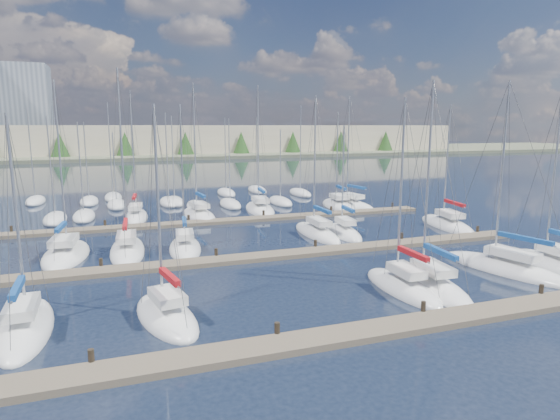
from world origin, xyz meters
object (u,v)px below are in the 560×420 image
object	(u,v)px
sailboat_q	(338,205)
sailboat_o	(199,215)
sailboat_g	(553,264)
sailboat_r	(350,205)
sailboat_f	(505,268)
sailboat_m	(447,225)
sailboat_d	(402,287)
sailboat_e	(428,284)
sailboat_c	(166,316)
sailboat_l	(344,233)
sailboat_j	(185,248)
sailboat_k	(317,233)
sailboat_i	(127,250)
sailboat_h	(66,254)
sailboat_b	(25,328)
sailboat_p	(260,209)

from	to	relation	value
sailboat_q	sailboat_o	world-z (taller)	sailboat_o
sailboat_g	sailboat_r	world-z (taller)	sailboat_r
sailboat_r	sailboat_q	bearing A→B (deg)	168.42
sailboat_f	sailboat_m	xyz separation A→B (m)	(5.78, 13.24, -0.00)
sailboat_d	sailboat_g	xyz separation A→B (m)	(12.69, 0.58, -0.00)
sailboat_e	sailboat_c	bearing A→B (deg)	-176.26
sailboat_l	sailboat_o	distance (m)	17.11
sailboat_j	sailboat_k	distance (m)	12.15
sailboat_o	sailboat_c	bearing A→B (deg)	-108.71
sailboat_e	sailboat_k	bearing A→B (deg)	98.14
sailboat_g	sailboat_i	xyz separation A→B (m)	(-28.17, 13.87, 0.01)
sailboat_i	sailboat_d	bearing A→B (deg)	-40.38
sailboat_o	sailboat_d	bearing A→B (deg)	-80.14
sailboat_d	sailboat_k	world-z (taller)	sailboat_k
sailboat_m	sailboat_k	distance (m)	13.65
sailboat_f	sailboat_j	xyz separation A→B (m)	(-19.92, 12.69, 0.01)
sailboat_l	sailboat_h	world-z (taller)	sailboat_h
sailboat_b	sailboat_g	distance (m)	33.19
sailboat_o	sailboat_l	bearing A→B (deg)	-55.52
sailboat_d	sailboat_g	bearing A→B (deg)	3.08
sailboat_i	sailboat_o	world-z (taller)	sailboat_o
sailboat_d	sailboat_i	world-z (taller)	sailboat_i
sailboat_c	sailboat_g	bearing A→B (deg)	-10.58
sailboat_b	sailboat_j	distance (m)	15.72
sailboat_e	sailboat_o	xyz separation A→B (m)	(-9.59, 27.41, 0.01)
sailboat_e	sailboat_g	world-z (taller)	sailboat_e
sailboat_c	sailboat_o	xyz separation A→B (m)	(6.16, 27.12, 0.01)
sailboat_b	sailboat_h	world-z (taller)	sailboat_h
sailboat_c	sailboat_b	bearing A→B (deg)	161.75
sailboat_f	sailboat_h	world-z (taller)	sailboat_h
sailboat_o	sailboat_k	world-z (taller)	sailboat_o
sailboat_p	sailboat_k	xyz separation A→B (m)	(1.27, -13.81, 0.01)
sailboat_l	sailboat_r	distance (m)	15.71
sailboat_f	sailboat_c	bearing A→B (deg)	167.67
sailboat_d	sailboat_h	xyz separation A→B (m)	(-19.91, 14.74, -0.01)
sailboat_o	sailboat_b	bearing A→B (deg)	-121.78
sailboat_f	sailboat_q	bearing A→B (deg)	74.53
sailboat_m	sailboat_f	bearing A→B (deg)	-103.62
sailboat_c	sailboat_i	xyz separation A→B (m)	(-1.58, 14.18, 0.01)
sailboat_j	sailboat_p	xyz separation A→B (m)	(10.80, 15.18, -0.00)
sailboat_q	sailboat_c	bearing A→B (deg)	-121.98
sailboat_l	sailboat_p	xyz separation A→B (m)	(-3.65, 14.50, 0.00)
sailboat_r	sailboat_f	bearing A→B (deg)	-104.94
sailboat_d	sailboat_b	bearing A→B (deg)	177.47
sailboat_d	sailboat_h	distance (m)	24.78
sailboat_c	sailboat_r	xyz separation A→B (m)	(25.04, 27.72, 0.01)
sailboat_c	sailboat_r	bearing A→B (deg)	36.66
sailboat_d	sailboat_e	world-z (taller)	sailboat_e
sailboat_d	sailboat_i	size ratio (longest dim) A/B	0.82
sailboat_f	sailboat_h	xyz separation A→B (m)	(-28.73, 13.76, -0.00)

